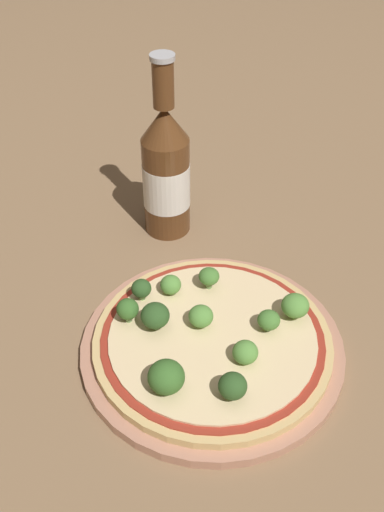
{
  "coord_description": "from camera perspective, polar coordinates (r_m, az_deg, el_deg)",
  "views": [
    {
      "loc": [
        -0.04,
        -0.45,
        0.5
      ],
      "look_at": [
        -0.02,
        0.06,
        0.06
      ],
      "focal_mm": 42.0,
      "sensor_mm": 36.0,
      "label": 1
    }
  ],
  "objects": [
    {
      "name": "broccoli_floret_6",
      "position": [
        0.58,
        -2.47,
        -11.44
      ],
      "size": [
        0.04,
        0.04,
        0.03
      ],
      "color": "#6B8E51",
      "rests_on": "pizza"
    },
    {
      "name": "broccoli_floret_2",
      "position": [
        0.65,
        9.77,
        -4.55
      ],
      "size": [
        0.03,
        0.03,
        0.03
      ],
      "color": "#6B8E51",
      "rests_on": "pizza"
    },
    {
      "name": "broccoli_floret_0",
      "position": [
        0.61,
        5.1,
        -9.12
      ],
      "size": [
        0.03,
        0.03,
        0.02
      ],
      "color": "#6B8E51",
      "rests_on": "pizza"
    },
    {
      "name": "ground_plane",
      "position": [
        0.67,
        1.8,
        -7.5
      ],
      "size": [
        3.0,
        3.0,
        0.0
      ],
      "primitive_type": "plane",
      "color": "#846647"
    },
    {
      "name": "broccoli_floret_9",
      "position": [
        0.64,
        -6.15,
        -4.96
      ],
      "size": [
        0.02,
        0.02,
        0.03
      ],
      "color": "#6B8E51",
      "rests_on": "pizza"
    },
    {
      "name": "pizza",
      "position": [
        0.64,
        1.98,
        -8.0
      ],
      "size": [
        0.25,
        0.25,
        0.01
      ],
      "color": "tan",
      "rests_on": "plate"
    },
    {
      "name": "broccoli_floret_1",
      "position": [
        0.63,
        -3.53,
        -5.69
      ],
      "size": [
        0.03,
        0.03,
        0.03
      ],
      "color": "#6B8E51",
      "rests_on": "pizza"
    },
    {
      "name": "broccoli_floret_4",
      "position": [
        0.57,
        3.89,
        -12.26
      ],
      "size": [
        0.03,
        0.03,
        0.03
      ],
      "color": "#6B8E51",
      "rests_on": "pizza"
    },
    {
      "name": "broccoli_floret_8",
      "position": [
        0.67,
        -2.04,
        -2.76
      ],
      "size": [
        0.02,
        0.02,
        0.02
      ],
      "color": "#6B8E51",
      "rests_on": "pizza"
    },
    {
      "name": "beer_bottle",
      "position": [
        0.77,
        -2.49,
        8.09
      ],
      "size": [
        0.06,
        0.06,
        0.24
      ],
      "color": "#563319",
      "rests_on": "ground_plane"
    },
    {
      "name": "broccoli_floret_10",
      "position": [
        0.67,
        -4.84,
        -3.12
      ],
      "size": [
        0.02,
        0.02,
        0.03
      ],
      "color": "#6B8E51",
      "rests_on": "pizza"
    },
    {
      "name": "broccoli_floret_5",
      "position": [
        0.68,
        1.23,
        -1.99
      ],
      "size": [
        0.02,
        0.02,
        0.03
      ],
      "color": "#6B8E51",
      "rests_on": "pizza"
    },
    {
      "name": "plate",
      "position": [
        0.65,
        1.9,
        -8.66
      ],
      "size": [
        0.28,
        0.28,
        0.01
      ],
      "color": "tan",
      "rests_on": "ground_plane"
    },
    {
      "name": "broccoli_floret_3",
      "position": [
        0.64,
        7.32,
        -6.08
      ],
      "size": [
        0.02,
        0.02,
        0.02
      ],
      "color": "#6B8E51",
      "rests_on": "pizza"
    },
    {
      "name": "broccoli_floret_7",
      "position": [
        0.64,
        0.85,
        -5.76
      ],
      "size": [
        0.03,
        0.03,
        0.03
      ],
      "color": "#6B8E51",
      "rests_on": "pizza"
    }
  ]
}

